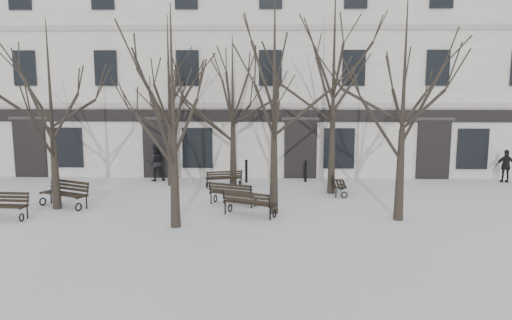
{
  "coord_description": "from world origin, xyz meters",
  "views": [
    {
      "loc": [
        1.95,
        -16.47,
        4.71
      ],
      "look_at": [
        1.44,
        3.0,
        1.67
      ],
      "focal_mm": 35.0,
      "sensor_mm": 36.0,
      "label": 1
    }
  ],
  "objects_px": {
    "tree_0": "(50,92)",
    "bench_0": "(1,205)",
    "tree_2": "(274,76)",
    "bench_2": "(249,202)",
    "tree_1": "(172,90)",
    "tree_3": "(404,82)",
    "bench_3": "(65,193)",
    "bench_1": "(232,193)",
    "bench_5": "(337,183)",
    "bench_4": "(224,178)"
  },
  "relations": [
    {
      "from": "bench_2",
      "to": "bench_0",
      "type": "bearing_deg",
      "value": 28.18
    },
    {
      "from": "tree_0",
      "to": "tree_2",
      "type": "relative_size",
      "value": 0.89
    },
    {
      "from": "tree_3",
      "to": "bench_3",
      "type": "relative_size",
      "value": 3.62
    },
    {
      "from": "tree_1",
      "to": "bench_3",
      "type": "xyz_separation_m",
      "value": [
        -4.71,
        2.57,
        -3.93
      ]
    },
    {
      "from": "tree_1",
      "to": "bench_0",
      "type": "xyz_separation_m",
      "value": [
        -6.25,
        0.79,
        -3.96
      ]
    },
    {
      "from": "tree_3",
      "to": "tree_0",
      "type": "bearing_deg",
      "value": 174.39
    },
    {
      "from": "bench_2",
      "to": "tree_0",
      "type": "bearing_deg",
      "value": 17.27
    },
    {
      "from": "tree_0",
      "to": "bench_5",
      "type": "bearing_deg",
      "value": 14.6
    },
    {
      "from": "tree_1",
      "to": "bench_5",
      "type": "bearing_deg",
      "value": 40.42
    },
    {
      "from": "tree_2",
      "to": "tree_3",
      "type": "distance_m",
      "value": 4.38
    },
    {
      "from": "tree_3",
      "to": "bench_3",
      "type": "xyz_separation_m",
      "value": [
        -12.26,
        1.53,
        -4.16
      ]
    },
    {
      "from": "tree_2",
      "to": "bench_0",
      "type": "xyz_separation_m",
      "value": [
        -9.49,
        -1.05,
        -4.42
      ]
    },
    {
      "from": "tree_2",
      "to": "bench_2",
      "type": "relative_size",
      "value": 4.01
    },
    {
      "from": "tree_0",
      "to": "tree_1",
      "type": "height_order",
      "value": "tree_1"
    },
    {
      "from": "tree_0",
      "to": "tree_3",
      "type": "distance_m",
      "value": 12.53
    },
    {
      "from": "tree_0",
      "to": "bench_2",
      "type": "relative_size",
      "value": 3.56
    },
    {
      "from": "bench_5",
      "to": "bench_0",
      "type": "bearing_deg",
      "value": 113.21
    },
    {
      "from": "tree_0",
      "to": "bench_0",
      "type": "height_order",
      "value": "tree_0"
    },
    {
      "from": "bench_2",
      "to": "bench_3",
      "type": "relative_size",
      "value": 0.94
    },
    {
      "from": "bench_3",
      "to": "bench_5",
      "type": "distance_m",
      "value": 11.0
    },
    {
      "from": "bench_0",
      "to": "tree_0",
      "type": "bearing_deg",
      "value": 51.82
    },
    {
      "from": "tree_3",
      "to": "bench_0",
      "type": "distance_m",
      "value": 14.42
    },
    {
      "from": "bench_2",
      "to": "bench_3",
      "type": "bearing_deg",
      "value": 14.64
    },
    {
      "from": "tree_0",
      "to": "tree_2",
      "type": "distance_m",
      "value": 8.2
    },
    {
      "from": "bench_2",
      "to": "bench_4",
      "type": "height_order",
      "value": "bench_2"
    },
    {
      "from": "bench_0",
      "to": "bench_5",
      "type": "distance_m",
      "value": 12.98
    },
    {
      "from": "tree_3",
      "to": "bench_1",
      "type": "xyz_separation_m",
      "value": [
        -5.89,
        1.89,
        -4.21
      ]
    },
    {
      "from": "bench_2",
      "to": "bench_4",
      "type": "bearing_deg",
      "value": -50.37
    },
    {
      "from": "bench_3",
      "to": "tree_1",
      "type": "bearing_deg",
      "value": -3.2
    },
    {
      "from": "bench_1",
      "to": "bench_2",
      "type": "bearing_deg",
      "value": 134.26
    },
    {
      "from": "tree_2",
      "to": "bench_5",
      "type": "relative_size",
      "value": 4.5
    },
    {
      "from": "bench_3",
      "to": "bench_4",
      "type": "relative_size",
      "value": 1.23
    },
    {
      "from": "bench_2",
      "to": "bench_5",
      "type": "xyz_separation_m",
      "value": [
        3.64,
        3.76,
        -0.04
      ]
    },
    {
      "from": "tree_0",
      "to": "bench_5",
      "type": "relative_size",
      "value": 3.99
    },
    {
      "from": "bench_0",
      "to": "bench_1",
      "type": "relative_size",
      "value": 0.99
    },
    {
      "from": "bench_5",
      "to": "tree_3",
      "type": "bearing_deg",
      "value": -155.3
    },
    {
      "from": "bench_1",
      "to": "bench_4",
      "type": "bearing_deg",
      "value": -58.83
    },
    {
      "from": "bench_0",
      "to": "bench_5",
      "type": "xyz_separation_m",
      "value": [
        12.24,
        4.32,
        -0.04
      ]
    },
    {
      "from": "bench_0",
      "to": "tree_2",
      "type": "bearing_deg",
      "value": 10.08
    },
    {
      "from": "tree_2",
      "to": "bench_5",
      "type": "xyz_separation_m",
      "value": [
        2.75,
        3.27,
        -4.46
      ]
    },
    {
      "from": "tree_1",
      "to": "tree_2",
      "type": "bearing_deg",
      "value": 29.41
    },
    {
      "from": "tree_1",
      "to": "bench_4",
      "type": "xyz_separation_m",
      "value": [
        1.03,
        6.22,
        -4.03
      ]
    },
    {
      "from": "bench_1",
      "to": "bench_4",
      "type": "distance_m",
      "value": 3.36
    },
    {
      "from": "tree_1",
      "to": "bench_2",
      "type": "bearing_deg",
      "value": 29.65
    },
    {
      "from": "bench_4",
      "to": "bench_5",
      "type": "bearing_deg",
      "value": 152.57
    },
    {
      "from": "tree_1",
      "to": "tree_3",
      "type": "height_order",
      "value": "tree_3"
    },
    {
      "from": "bench_1",
      "to": "bench_4",
      "type": "height_order",
      "value": "bench_1"
    },
    {
      "from": "tree_2",
      "to": "bench_2",
      "type": "height_order",
      "value": "tree_2"
    },
    {
      "from": "tree_3",
      "to": "bench_3",
      "type": "distance_m",
      "value": 13.04
    },
    {
      "from": "bench_3",
      "to": "tree_2",
      "type": "bearing_deg",
      "value": 20.12
    }
  ]
}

